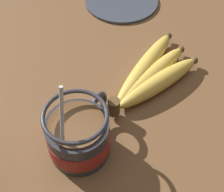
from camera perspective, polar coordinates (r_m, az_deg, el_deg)
name	(u,v)px	position (r cm, az deg, el deg)	size (l,w,h in cm)	color
table	(97,118)	(53.98, -2.85, -3.99)	(127.52, 127.52, 3.74)	brown
coffee_mug	(79,136)	(45.49, -6.09, -7.27)	(12.60, 9.24, 16.43)	#28282D
banana_bunch	(151,75)	(55.98, 7.20, 3.85)	(23.14, 10.64, 4.01)	#4C381E
small_plate	(122,1)	(75.27, 1.77, 17.01)	(16.80, 16.80, 0.60)	#333842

